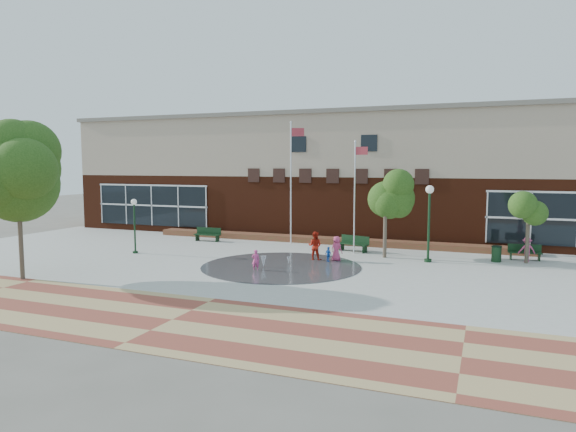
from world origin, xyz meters
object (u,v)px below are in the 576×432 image
(child_splash, at_px, (256,260))
(flagpole_left, at_px, (291,176))
(trash_can, at_px, (496,254))
(tree_big_left, at_px, (17,163))
(bench_left, at_px, (208,237))
(flagpole_right, at_px, (355,191))

(child_splash, bearing_deg, flagpole_left, -106.37)
(trash_can, xyz_separation_m, tree_big_left, (-20.75, -12.71, 4.96))
(flagpole_left, xyz_separation_m, bench_left, (-5.85, -1.21, -4.29))
(flagpole_left, height_order, child_splash, flagpole_left)
(flagpole_left, relative_size, tree_big_left, 1.09)
(bench_left, distance_m, tree_big_left, 14.72)
(tree_big_left, distance_m, child_splash, 12.03)
(flagpole_right, xyz_separation_m, bench_left, (-10.81, 1.04, -3.49))
(tree_big_left, bearing_deg, trash_can, 31.49)
(child_splash, bearing_deg, flagpole_right, -142.63)
(bench_left, height_order, trash_can, bench_left)
(bench_left, distance_m, child_splash, 10.79)
(flagpole_left, relative_size, trash_can, 9.12)
(bench_left, bearing_deg, trash_can, -4.11)
(trash_can, relative_size, child_splash, 0.84)
(flagpole_right, relative_size, bench_left, 3.55)
(flagpole_left, bearing_deg, bench_left, 170.57)
(flagpole_right, bearing_deg, child_splash, -113.73)
(flagpole_right, bearing_deg, tree_big_left, -132.35)
(child_splash, bearing_deg, bench_left, -72.75)
(bench_left, xyz_separation_m, trash_can, (18.79, -0.95, 0.15))
(flagpole_right, xyz_separation_m, tree_big_left, (-12.77, -12.63, 1.62))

